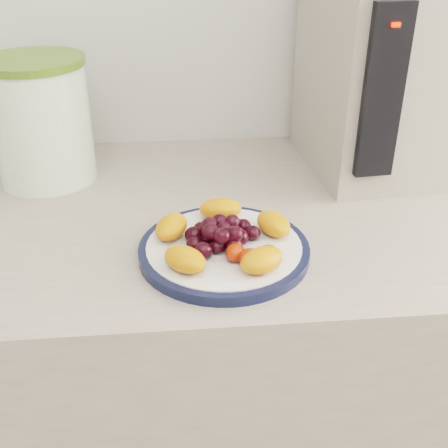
{
  "coord_description": "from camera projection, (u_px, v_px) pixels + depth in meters",
  "views": [
    {
      "loc": [
        -0.14,
        0.4,
        1.33
      ],
      "look_at": [
        -0.08,
        1.05,
        0.95
      ],
      "focal_mm": 45.0,
      "sensor_mm": 36.0,
      "label": 1
    }
  ],
  "objects": [
    {
      "name": "plate_rim",
      "position": [
        224.0,
        250.0,
        0.78
      ],
      "size": [
        0.24,
        0.24,
        0.01
      ],
      "primitive_type": "cylinder",
      "color": "#141B38",
      "rests_on": "counter"
    },
    {
      "name": "fruit_plate",
      "position": [
        225.0,
        236.0,
        0.77
      ],
      "size": [
        0.21,
        0.2,
        0.04
      ],
      "color": "orange",
      "rests_on": "plate_face"
    },
    {
      "name": "plate_face",
      "position": [
        224.0,
        250.0,
        0.78
      ],
      "size": [
        0.22,
        0.22,
        0.02
      ],
      "primitive_type": "cylinder",
      "color": "white",
      "rests_on": "counter"
    },
    {
      "name": "appliance_body",
      "position": [
        374.0,
        71.0,
        0.97
      ],
      "size": [
        0.22,
        0.3,
        0.35
      ],
      "primitive_type": "cube",
      "rotation": [
        0.0,
        0.0,
        0.09
      ],
      "color": "#A79D8F",
      "rests_on": "counter"
    },
    {
      "name": "appliance_led",
      "position": [
        396.0,
        25.0,
        0.78
      ],
      "size": [
        0.01,
        0.01,
        0.01
      ],
      "primitive_type": "cube",
      "rotation": [
        0.0,
        0.0,
        0.09
      ],
      "color": "#FF0C05",
      "rests_on": "appliance_panel"
    },
    {
      "name": "canister",
      "position": [
        41.0,
        124.0,
        0.96
      ],
      "size": [
        0.17,
        0.17,
        0.2
      ],
      "primitive_type": "cylinder",
      "rotation": [
        0.0,
        0.0,
        0.01
      ],
      "color": "#337310",
      "rests_on": "counter"
    },
    {
      "name": "counter",
      "position": [
        258.0,
        400.0,
        1.14
      ],
      "size": [
        3.5,
        0.6,
        0.9
      ],
      "primitive_type": "cube",
      "color": "#B2A495",
      "rests_on": "floor"
    },
    {
      "name": "canister_lid",
      "position": [
        31.0,
        61.0,
        0.9
      ],
      "size": [
        0.18,
        0.18,
        0.01
      ],
      "primitive_type": "cylinder",
      "rotation": [
        0.0,
        0.0,
        0.01
      ],
      "color": "#597428",
      "rests_on": "canister"
    },
    {
      "name": "cabinet_face",
      "position": [
        257.0,
        410.0,
        1.15
      ],
      "size": [
        3.48,
        0.58,
        0.84
      ],
      "primitive_type": "cube",
      "color": "#846043",
      "rests_on": "floor"
    },
    {
      "name": "appliance_panel",
      "position": [
        382.0,
        94.0,
        0.84
      ],
      "size": [
        0.06,
        0.03,
        0.26
      ],
      "primitive_type": "cube",
      "rotation": [
        0.0,
        0.0,
        0.09
      ],
      "color": "black",
      "rests_on": "appliance_body"
    }
  ]
}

